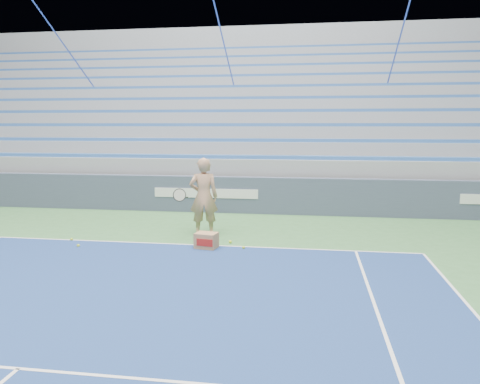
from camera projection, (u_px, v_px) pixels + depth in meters
The scene contains 8 objects.
sponsor_barrier at pixel (207, 194), 14.33m from camera, with size 30.00×0.32×1.10m.
bleachers at pixel (236, 132), 19.67m from camera, with size 31.00×9.15×7.30m.
tennis_player at pixel (204, 197), 11.27m from camera, with size 0.99×0.91×1.88m.
ball_box at pixel (206, 241), 10.12m from camera, with size 0.51×0.43×0.34m.
tennis_ball_0 at pixel (244, 248), 10.09m from camera, with size 0.07×0.07×0.07m, color #D8E92F.
tennis_ball_1 at pixel (230, 242), 10.58m from camera, with size 0.07×0.07×0.07m, color #D8E92F.
tennis_ball_2 at pixel (78, 246), 10.25m from camera, with size 0.07×0.07×0.07m, color #D8E92F.
tennis_ball_3 at pixel (72, 239), 10.80m from camera, with size 0.07×0.07×0.07m, color #D8E92F.
Camera 1 is at (3.12, 2.02, 2.67)m, focal length 35.00 mm.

